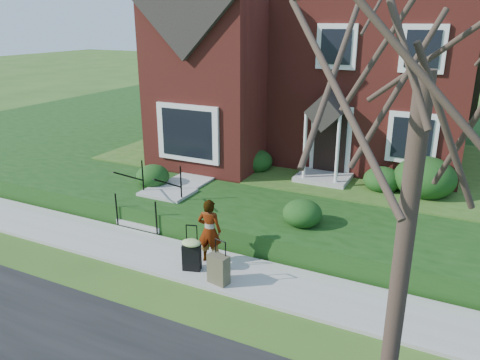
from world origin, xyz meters
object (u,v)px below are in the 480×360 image
Objects in this scene: front_steps at (158,203)px; tree_verge at (432,28)px; woman at (210,231)px; suitcase_black at (192,253)px; suitcase_olive at (219,269)px.

tree_verge reaches higher than front_steps.
front_steps is 0.27× the size of tree_verge.
tree_verge is at bearing 141.25° from woman.
woman is at bearing -31.99° from front_steps.
front_steps is at bearing 149.81° from tree_verge.
suitcase_olive is (0.80, -0.22, -0.09)m from suitcase_black.
suitcase_black is 0.14× the size of tree_verge.
suitcase_black is at bearing 157.18° from tree_verge.
front_steps reaches higher than suitcase_olive.
tree_verge is (6.97, -4.05, 4.80)m from front_steps.
suitcase_olive is 6.37m from tree_verge.
tree_verge reaches higher than woman.
front_steps is at bearing 155.09° from suitcase_olive.
woman is 1.56× the size of suitcase_olive.
suitcase_olive is at bearing -36.20° from front_steps.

